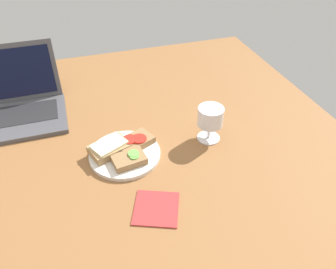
# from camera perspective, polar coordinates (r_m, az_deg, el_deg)

# --- Properties ---
(wooden_table) EXTENTS (1.40, 1.40, 0.03)m
(wooden_table) POSITION_cam_1_polar(r_m,az_deg,el_deg) (1.08, -5.21, -2.05)
(wooden_table) COLOR brown
(wooden_table) RESTS_ON ground
(plate) EXTENTS (0.22, 0.22, 0.01)m
(plate) POSITION_cam_1_polar(r_m,az_deg,el_deg) (1.02, -7.52, -3.42)
(plate) COLOR silver
(plate) RESTS_ON wooden_table
(sandwich_with_cucumber) EXTENTS (0.10, 0.08, 0.03)m
(sandwich_with_cucumber) POSITION_cam_1_polar(r_m,az_deg,el_deg) (0.97, -6.75, -4.31)
(sandwich_with_cucumber) COLOR #937047
(sandwich_with_cucumber) RESTS_ON plate
(sandwich_with_tomato) EXTENTS (0.14, 0.11, 0.03)m
(sandwich_with_tomato) POSITION_cam_1_polar(r_m,az_deg,el_deg) (1.03, -5.88, -1.28)
(sandwich_with_tomato) COLOR #937047
(sandwich_with_tomato) RESTS_ON plate
(sandwich_with_cheese) EXTENTS (0.14, 0.11, 0.03)m
(sandwich_with_cheese) POSITION_cam_1_polar(r_m,az_deg,el_deg) (1.02, -10.16, -2.27)
(sandwich_with_cheese) COLOR #A88456
(sandwich_with_cheese) RESTS_ON plate
(wine_glass) EXTENTS (0.08, 0.08, 0.12)m
(wine_glass) POSITION_cam_1_polar(r_m,az_deg,el_deg) (1.04, 7.37, 2.81)
(wine_glass) COLOR white
(wine_glass) RESTS_ON wooden_table
(laptop) EXTENTS (0.32, 0.29, 0.22)m
(laptop) POSITION_cam_1_polar(r_m,az_deg,el_deg) (1.28, -24.77, 4.83)
(laptop) COLOR #4C4C51
(laptop) RESTS_ON wooden_table
(napkin) EXTENTS (0.15, 0.15, 0.00)m
(napkin) POSITION_cam_1_polar(r_m,az_deg,el_deg) (0.87, -2.06, -12.71)
(napkin) COLOR #B23333
(napkin) RESTS_ON wooden_table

